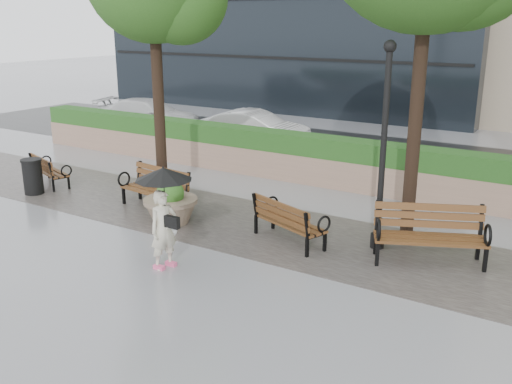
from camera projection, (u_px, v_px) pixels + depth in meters
The scene contains 14 objects.
ground at pixel (201, 286), 9.97m from camera, with size 100.00×100.00×0.00m, color gray.
cobble_strip at pixel (285, 233), 12.40m from camera, with size 28.00×3.20×0.01m, color #383330.
hedge_wall at pixel (357, 165), 15.46m from camera, with size 24.00×0.80×1.35m.
asphalt_street at pixel (403, 160), 18.90m from camera, with size 40.00×7.00×0.00m, color black.
bench_0 at pixel (50, 177), 15.95m from camera, with size 1.64×1.05×0.82m.
bench_1 at pixel (155, 197), 13.95m from camera, with size 1.94×0.97×1.00m.
bench_2 at pixel (289, 230), 11.83m from camera, with size 1.83×1.23×0.92m.
bench_3 at pixel (429, 247), 10.82m from camera, with size 2.19×1.58×1.10m.
planter_left at pixel (171, 206), 12.91m from camera, with size 1.22×1.22×1.02m.
trash_bin at pixel (33, 177), 15.09m from camera, with size 0.54×0.54×0.90m, color black.
lamppost at pixel (382, 161), 11.10m from camera, with size 0.28×0.28×4.11m.
car_left at pixel (150, 115), 23.65m from camera, with size 1.83×4.50×1.31m, color silver.
car_right at pixel (255, 129), 20.53m from camera, with size 1.40×4.03×1.33m, color silver.
pedestrian at pixel (164, 208), 10.39m from camera, with size 1.05×1.05×1.92m.
Camera 1 is at (5.61, -7.18, 4.47)m, focal length 40.00 mm.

